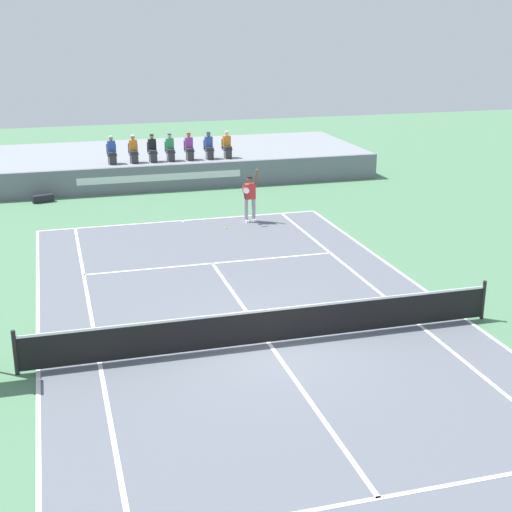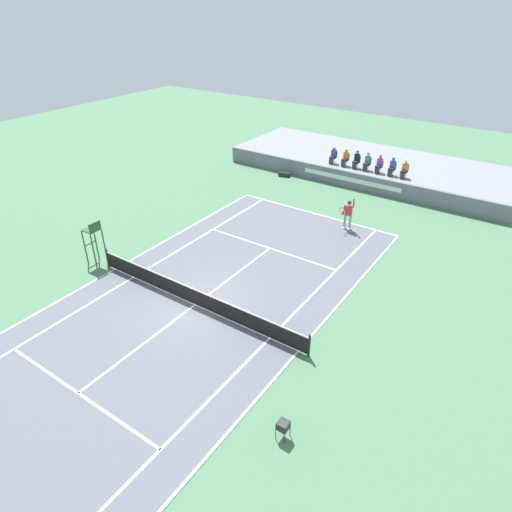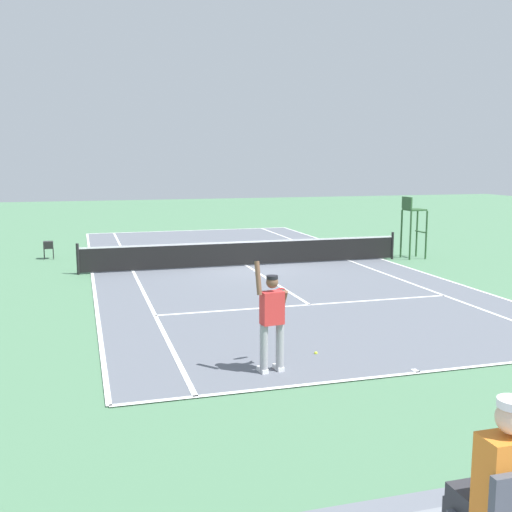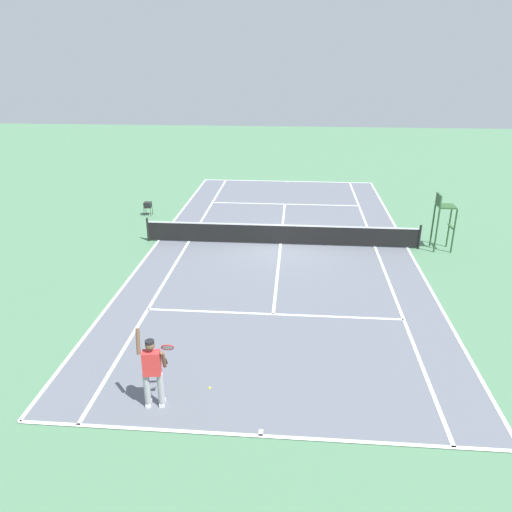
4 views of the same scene
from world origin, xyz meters
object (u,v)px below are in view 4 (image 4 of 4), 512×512
tennis_player (153,371)px  ball_hopper (148,205)px  umpire_chair (443,215)px  tennis_ball (209,388)px

tennis_player → ball_hopper: (4.51, -14.87, -0.42)m
tennis_player → umpire_chair: 14.51m
tennis_player → umpire_chair: umpire_chair is taller
tennis_ball → umpire_chair: 13.28m
umpire_chair → tennis_player: bearing=49.9°
tennis_player → umpire_chair: (-9.34, -11.08, 0.56)m
tennis_ball → ball_hopper: size_ratio=0.10×
tennis_player → umpire_chair: size_ratio=0.85×
umpire_chair → ball_hopper: umpire_chair is taller
umpire_chair → ball_hopper: (13.85, -3.79, -0.98)m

